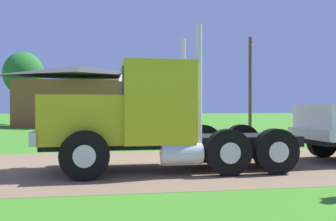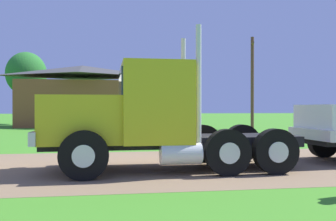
{
  "view_description": "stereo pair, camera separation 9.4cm",
  "coord_description": "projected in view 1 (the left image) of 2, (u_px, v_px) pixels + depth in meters",
  "views": [
    {
      "loc": [
        -1.24,
        -10.52,
        1.66
      ],
      "look_at": [
        0.52,
        0.47,
        1.58
      ],
      "focal_mm": 39.51,
      "sensor_mm": 36.0,
      "label": 1
    },
    {
      "loc": [
        -1.15,
        -10.53,
        1.66
      ],
      "look_at": [
        0.52,
        0.47,
        1.58
      ],
      "focal_mm": 39.51,
      "sensor_mm": 36.0,
      "label": 2
    }
  ],
  "objects": [
    {
      "name": "utility_pole_near",
      "position": [
        250.0,
        80.0,
        29.66
      ],
      "size": [
        0.82,
        2.13,
        7.35
      ],
      "color": "brown",
      "rests_on": "ground_plane"
    },
    {
      "name": "tree_mid",
      "position": [
        24.0,
        74.0,
        37.74
      ],
      "size": [
        4.05,
        4.05,
        7.39
      ],
      "color": "#513823",
      "rests_on": "ground_plane"
    },
    {
      "name": "dirt_track",
      "position": [
        153.0,
        166.0,
        10.59
      ],
      "size": [
        120.0,
        6.81,
        0.01
      ],
      "primitive_type": "cube",
      "color": "#856B4E",
      "rests_on": "ground_plane"
    },
    {
      "name": "ground_plane",
      "position": [
        153.0,
        166.0,
        10.59
      ],
      "size": [
        200.0,
        200.0,
        0.0
      ],
      "primitive_type": "plane",
      "color": "#418A24"
    },
    {
      "name": "truck_foreground_white",
      "position": [
        144.0,
        119.0,
        9.82
      ],
      "size": [
        6.94,
        2.76,
        3.72
      ],
      "color": "black",
      "rests_on": "ground_plane"
    },
    {
      "name": "shed_building",
      "position": [
        80.0,
        97.0,
        33.68
      ],
      "size": [
        11.25,
        6.33,
        5.54
      ],
      "color": "brown",
      "rests_on": "ground_plane"
    }
  ]
}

